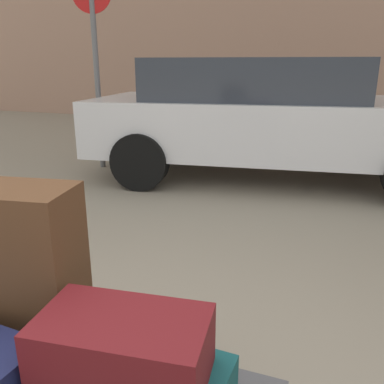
% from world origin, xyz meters
% --- Properties ---
extents(suitcase_brown_front_left, '(0.46, 0.30, 0.65)m').
position_xyz_m(suitcase_brown_front_left, '(-0.24, 0.16, 0.66)').
color(suitcase_brown_front_left, '#51331E').
rests_on(suitcase_brown_front_left, luggage_cart).
extents(duffel_bag_maroon_topmost_pile, '(0.48, 0.31, 0.18)m').
position_xyz_m(duffel_bag_maroon_topmost_pile, '(0.25, 0.01, 0.64)').
color(duffel_bag_maroon_topmost_pile, maroon).
rests_on(duffel_bag_maroon_topmost_pile, suitcase_teal_rear_left).
extents(parked_car, '(4.51, 2.40, 1.42)m').
position_xyz_m(parked_car, '(-0.12, 4.18, 0.76)').
color(parked_car, silver).
rests_on(parked_car, ground_plane).
extents(no_parking_sign, '(0.49, 0.15, 2.45)m').
position_xyz_m(no_parking_sign, '(-2.32, 3.90, 1.51)').
color(no_parking_sign, slate).
rests_on(no_parking_sign, ground_plane).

